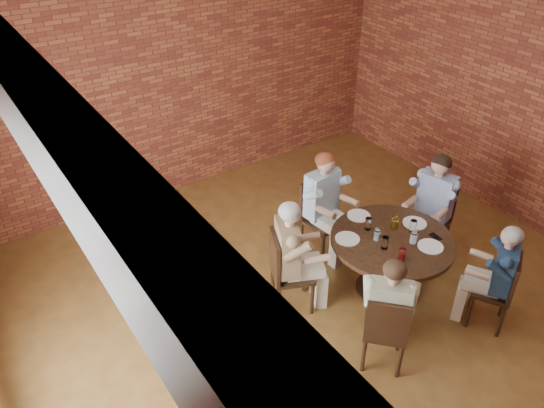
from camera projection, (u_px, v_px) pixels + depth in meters
floor at (339, 327)px, 5.55m from camera, size 7.00×7.00×0.00m
wall_back at (177, 74)px, 7.03m from camera, size 7.00×0.00×7.00m
ceiling_beam at (4, 64)px, 2.60m from camera, size 0.22×6.90×0.26m
dining_table at (390, 255)px, 5.71m from camera, size 1.30×1.30×0.75m
chair_a at (433, 215)px, 6.39m from camera, size 0.52×0.52×0.93m
diner_a at (432, 207)px, 6.25m from camera, size 0.76×0.68×1.33m
chair_b at (319, 213)px, 6.41m from camera, size 0.47×0.47×0.94m
diner_b at (325, 205)px, 6.27m from camera, size 0.60×0.71×1.34m
chair_c at (285, 269)px, 5.55m from camera, size 0.55×0.55×0.93m
diner_c at (293, 257)px, 5.48m from camera, size 0.79×0.73×1.32m
chair_d at (385, 330)px, 4.86m from camera, size 0.55×0.55×0.90m
diner_d at (388, 313)px, 4.84m from camera, size 0.77×0.76×1.26m
chair_e at (500, 289)px, 5.33m from camera, size 0.51×0.51×0.87m
diner_e at (496, 277)px, 5.29m from camera, size 0.68×0.72×1.22m
plate_a at (415, 223)px, 5.81m from camera, size 0.26×0.26×0.01m
plate_b at (359, 216)px, 5.93m from camera, size 0.26×0.26×0.01m
plate_c at (347, 239)px, 5.57m from camera, size 0.26×0.26×0.01m
plate_d at (431, 246)px, 5.46m from camera, size 0.26×0.26×0.01m
glass_a at (413, 226)px, 5.66m from camera, size 0.07×0.07×0.14m
glass_b at (395, 222)px, 5.71m from camera, size 0.07×0.07×0.14m
glass_c at (368, 224)px, 5.69m from camera, size 0.07×0.07×0.14m
glass_d at (377, 234)px, 5.53m from camera, size 0.07×0.07×0.14m
glass_e at (385, 243)px, 5.41m from camera, size 0.07×0.07×0.14m
glass_f at (402, 255)px, 5.25m from camera, size 0.07×0.07×0.14m
glass_g at (414, 237)px, 5.49m from camera, size 0.07×0.07×0.14m
smartphone at (436, 237)px, 5.60m from camera, size 0.08×0.14×0.01m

